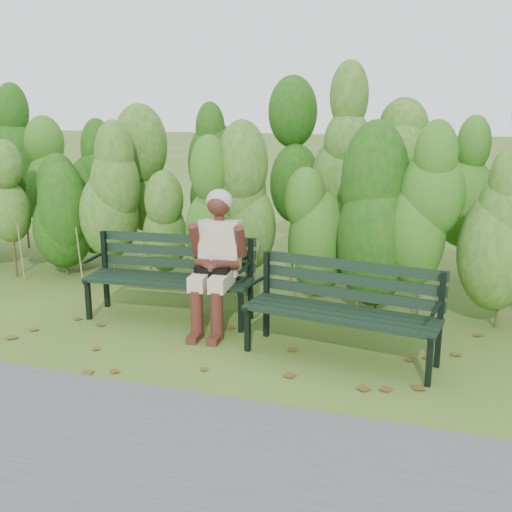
% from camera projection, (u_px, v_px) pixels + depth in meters
% --- Properties ---
extents(ground, '(80.00, 80.00, 0.00)m').
position_uv_depth(ground, '(244.00, 347.00, 5.30)').
color(ground, '#425A1F').
extents(footpath, '(60.00, 2.50, 0.01)m').
position_uv_depth(footpath, '(113.00, 497.00, 3.26)').
color(footpath, '#474749').
rests_on(footpath, ground).
extents(hedge_band, '(11.04, 1.67, 2.42)m').
position_uv_depth(hedge_band, '(297.00, 181.00, 6.71)').
color(hedge_band, '#47381E').
rests_on(hedge_band, ground).
extents(leaf_litter, '(5.18, 2.22, 0.01)m').
position_uv_depth(leaf_litter, '(279.00, 349.00, 5.26)').
color(leaf_litter, brown).
rests_on(leaf_litter, ground).
extents(bench_left, '(1.68, 0.67, 0.82)m').
position_uv_depth(bench_left, '(172.00, 270.00, 5.97)').
color(bench_left, black).
rests_on(bench_left, ground).
extents(bench_right, '(1.67, 0.75, 0.81)m').
position_uv_depth(bench_right, '(344.00, 302.00, 5.02)').
color(bench_right, black).
rests_on(bench_right, ground).
extents(seated_woman, '(0.56, 0.82, 1.32)m').
position_uv_depth(seated_woman, '(216.00, 253.00, 5.64)').
color(seated_woman, beige).
rests_on(seated_woman, ground).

